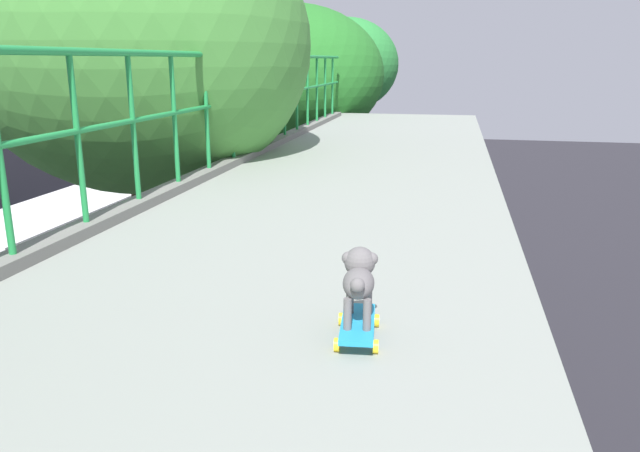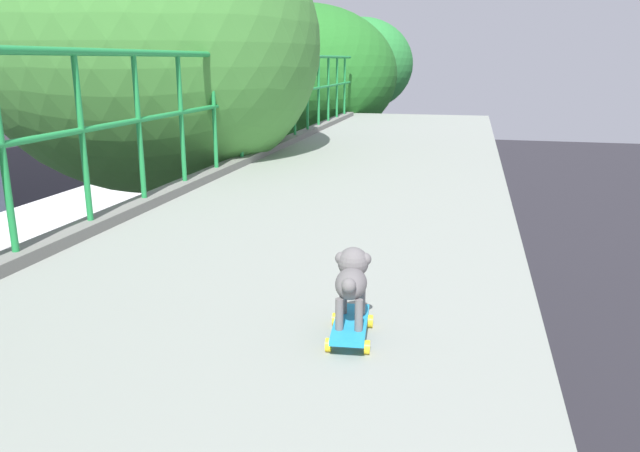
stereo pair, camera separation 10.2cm
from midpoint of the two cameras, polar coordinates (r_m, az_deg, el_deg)
The scene contains 6 objects.
city_bus at distance 20.07m, azimuth -19.15°, elevation -0.91°, with size 2.70×11.99×3.50m.
roadside_tree_mid at distance 8.72m, azimuth -16.75°, elevation 15.25°, with size 4.51×4.51×9.43m.
roadside_tree_far at distance 16.36m, azimuth -2.77°, elevation 13.75°, with size 4.77×4.77×8.69m.
roadside_tree_farthest at distance 22.77m, azimuth 2.39°, elevation 14.43°, with size 3.73×3.73×8.77m.
toy_skateboard at distance 2.78m, azimuth 2.50°, elevation -9.28°, with size 0.23×0.43×0.08m.
small_dog at distance 2.74m, azimuth 2.61°, elevation -4.76°, with size 0.18×0.36×0.32m.
Camera 1 is at (2.32, 0.07, 7.29)m, focal length 34.12 mm.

